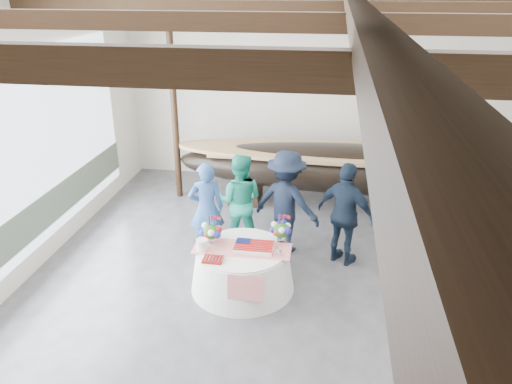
# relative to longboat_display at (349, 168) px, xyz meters

# --- Properties ---
(floor) EXTENTS (10.00, 12.00, 0.01)m
(floor) POSITION_rel_longboat_display_xyz_m (-0.28, -4.45, -0.89)
(floor) COLOR #3D3D42
(floor) RESTS_ON ground
(wall_back) EXTENTS (10.00, 0.02, 4.50)m
(wall_back) POSITION_rel_longboat_display_xyz_m (-0.28, 1.55, 1.36)
(wall_back) COLOR silver
(wall_back) RESTS_ON ground
(pavilion_structure) EXTENTS (9.80, 11.76, 4.50)m
(pavilion_structure) POSITION_rel_longboat_display_xyz_m (-0.28, -3.68, 3.11)
(pavilion_structure) COLOR black
(pavilion_structure) RESTS_ON ground
(open_bay) EXTENTS (0.03, 7.00, 3.20)m
(open_bay) POSITION_rel_longboat_display_xyz_m (-5.23, -3.45, 0.93)
(open_bay) COLOR silver
(open_bay) RESTS_ON ground
(longboat_display) EXTENTS (7.45, 1.49, 1.40)m
(longboat_display) POSITION_rel_longboat_display_xyz_m (0.00, 0.00, 0.00)
(longboat_display) COLOR black
(longboat_display) RESTS_ON ground
(banquet_table) EXTENTS (1.66, 1.66, 0.72)m
(banquet_table) POSITION_rel_longboat_display_xyz_m (-1.69, -3.43, -0.53)
(banquet_table) COLOR silver
(banquet_table) RESTS_ON ground
(tabletop_items) EXTENTS (1.54, 1.02, 0.40)m
(tabletop_items) POSITION_rel_longboat_display_xyz_m (-1.70, -3.28, -0.03)
(tabletop_items) COLOR red
(tabletop_items) RESTS_ON banquet_table
(guest_woman_blue) EXTENTS (0.73, 0.60, 1.72)m
(guest_woman_blue) POSITION_rel_longboat_display_xyz_m (-2.52, -2.39, -0.03)
(guest_woman_blue) COLOR #2B4E89
(guest_woman_blue) RESTS_ON ground
(guest_woman_teal) EXTENTS (0.87, 0.68, 1.79)m
(guest_woman_teal) POSITION_rel_longboat_display_xyz_m (-1.99, -2.04, 0.00)
(guest_woman_teal) COLOR #1D977B
(guest_woman_teal) RESTS_ON ground
(guest_man_left) EXTENTS (1.40, 1.09, 1.91)m
(guest_man_left) POSITION_rel_longboat_display_xyz_m (-1.13, -2.11, 0.06)
(guest_man_left) COLOR black
(guest_man_left) RESTS_ON ground
(guest_man_right) EXTENTS (1.16, 0.93, 1.84)m
(guest_man_right) POSITION_rel_longboat_display_xyz_m (-0.09, -2.37, 0.03)
(guest_man_right) COLOR #142030
(guest_man_right) RESTS_ON ground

